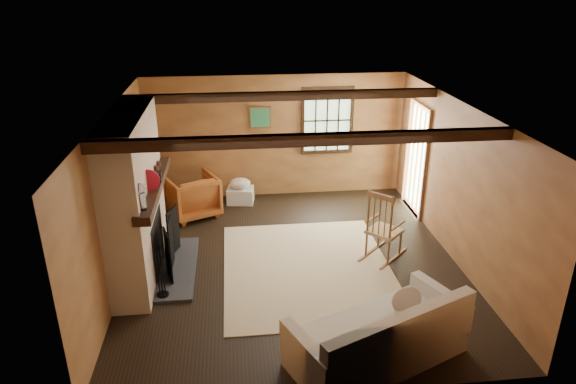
{
  "coord_description": "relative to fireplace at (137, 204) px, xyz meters",
  "views": [
    {
      "loc": [
        -0.84,
        -6.83,
        4.06
      ],
      "look_at": [
        -0.03,
        0.4,
        1.01
      ],
      "focal_mm": 32.0,
      "sensor_mm": 36.0,
      "label": 1
    }
  ],
  "objects": [
    {
      "name": "rug",
      "position": [
        2.43,
        -0.2,
        -1.1
      ],
      "size": [
        2.5,
        3.0,
        0.01
      ],
      "primitive_type": "cube",
      "color": "beige",
      "rests_on": "ground"
    },
    {
      "name": "laundry_basket",
      "position": [
        1.49,
        2.39,
        -0.95
      ],
      "size": [
        0.55,
        0.44,
        0.3
      ],
      "primitive_type": "cube",
      "rotation": [
        0.0,
        0.0,
        -0.13
      ],
      "color": "white",
      "rests_on": "ground"
    },
    {
      "name": "firewood_pile",
      "position": [
        0.37,
        2.49,
        -0.98
      ],
      "size": [
        0.7,
        0.13,
        0.26
      ],
      "color": "brown",
      "rests_on": "ground"
    },
    {
      "name": "rocking_chair",
      "position": [
        3.63,
        0.02,
        -0.63
      ],
      "size": [
        0.88,
        0.88,
        1.13
      ],
      "rotation": [
        0.0,
        0.0,
        2.35
      ],
      "color": "tan",
      "rests_on": "ground"
    },
    {
      "name": "room_envelope",
      "position": [
        2.45,
        0.26,
        0.53
      ],
      "size": [
        5.02,
        5.52,
        2.44
      ],
      "color": "#AC6E3D",
      "rests_on": "ground"
    },
    {
      "name": "ground",
      "position": [
        2.23,
        0.0,
        -1.1
      ],
      "size": [
        5.5,
        5.5,
        0.0
      ],
      "primitive_type": "plane",
      "color": "black",
      "rests_on": "ground"
    },
    {
      "name": "sofa",
      "position": [
        2.95,
        -2.29,
        -0.81
      ],
      "size": [
        2.23,
        1.65,
        0.83
      ],
      "rotation": [
        0.0,
        0.0,
        0.42
      ],
      "color": "beige",
      "rests_on": "ground"
    },
    {
      "name": "armchair",
      "position": [
        0.61,
        1.9,
        -0.71
      ],
      "size": [
        1.11,
        1.12,
        0.78
      ],
      "primitive_type": "imported",
      "rotation": [
        0.0,
        0.0,
        -2.72
      ],
      "color": "#BF6026",
      "rests_on": "ground"
    },
    {
      "name": "basket_pillow",
      "position": [
        1.49,
        2.39,
        -0.7
      ],
      "size": [
        0.45,
        0.39,
        0.2
      ],
      "primitive_type": "ellipsoid",
      "rotation": [
        0.0,
        0.0,
        0.17
      ],
      "color": "beige",
      "rests_on": "laundry_basket"
    },
    {
      "name": "fireplace",
      "position": [
        0.0,
        0.0,
        0.0
      ],
      "size": [
        1.02,
        2.3,
        2.4
      ],
      "color": "#B05E44",
      "rests_on": "ground"
    }
  ]
}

